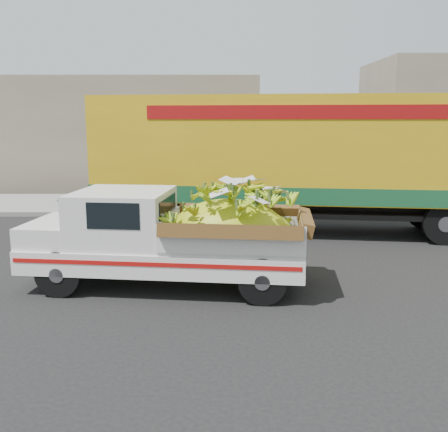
{
  "coord_description": "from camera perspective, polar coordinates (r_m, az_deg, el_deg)",
  "views": [
    {
      "loc": [
        -0.56,
        -9.82,
        3.15
      ],
      "look_at": [
        -0.53,
        -0.11,
        1.28
      ],
      "focal_mm": 40.0,
      "sensor_mm": 36.0,
      "label": 1
    }
  ],
  "objects": [
    {
      "name": "building_left",
      "position": [
        25.51,
        -17.36,
        8.96
      ],
      "size": [
        18.0,
        6.0,
        5.0
      ],
      "primitive_type": "cube",
      "color": "gray",
      "rests_on": "ground"
    },
    {
      "name": "curb",
      "position": [
        16.69,
        1.75,
        0.28
      ],
      "size": [
        60.0,
        0.25,
        0.15
      ],
      "primitive_type": "cube",
      "color": "gray",
      "rests_on": "ground"
    },
    {
      "name": "ground",
      "position": [
        10.33,
        2.97,
        -6.88
      ],
      "size": [
        100.0,
        100.0,
        0.0
      ],
      "primitive_type": "plane",
      "color": "black",
      "rests_on": "ground"
    },
    {
      "name": "semi_trailer",
      "position": [
        14.18,
        9.59,
        6.59
      ],
      "size": [
        12.05,
        4.03,
        3.8
      ],
      "rotation": [
        0.0,
        0.0,
        -0.13
      ],
      "color": "black",
      "rests_on": "ground"
    },
    {
      "name": "sidewalk",
      "position": [
        18.75,
        1.54,
        1.45
      ],
      "size": [
        60.0,
        4.0,
        0.14
      ],
      "primitive_type": "cube",
      "color": "gray",
      "rests_on": "ground"
    },
    {
      "name": "pickup_truck",
      "position": [
        9.49,
        -4.31,
        -2.31
      ],
      "size": [
        5.42,
        2.49,
        1.84
      ],
      "rotation": [
        0.0,
        0.0,
        -0.11
      ],
      "color": "black",
      "rests_on": "ground"
    }
  ]
}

